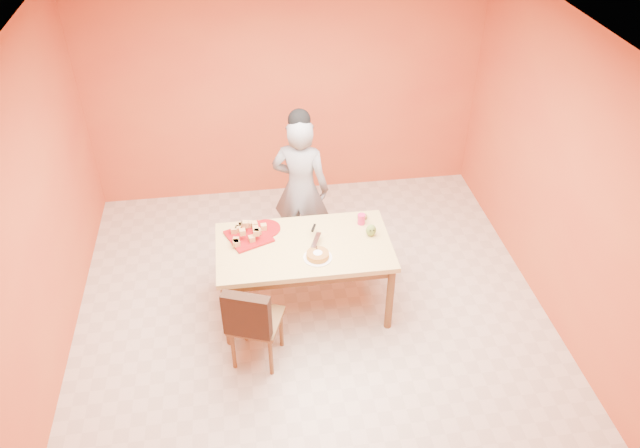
{
  "coord_description": "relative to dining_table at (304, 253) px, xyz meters",
  "views": [
    {
      "loc": [
        -0.54,
        -4.08,
        4.3
      ],
      "look_at": [
        0.08,
        0.3,
        1.03
      ],
      "focal_mm": 35.0,
      "sensor_mm": 36.0,
      "label": 1
    }
  ],
  "objects": [
    {
      "name": "dining_table",
      "position": [
        0.0,
        0.0,
        0.0
      ],
      "size": [
        1.6,
        0.9,
        0.76
      ],
      "color": "tan",
      "rests_on": "floor"
    },
    {
      "name": "dining_chair",
      "position": [
        -0.49,
        -0.61,
        -0.19
      ],
      "size": [
        0.55,
        0.61,
        0.91
      ],
      "rotation": [
        0.0,
        0.0,
        -0.36
      ],
      "color": "brown",
      "rests_on": "floor"
    },
    {
      "name": "sponge_cake",
      "position": [
        0.1,
        -0.2,
        0.13
      ],
      "size": [
        0.26,
        0.26,
        0.05
      ],
      "primitive_type": "cylinder",
      "rotation": [
        0.0,
        0.0,
        -0.36
      ],
      "color": "#BF8631",
      "rests_on": "white_cake_plate"
    },
    {
      "name": "red_dinner_plate",
      "position": [
        -0.33,
        0.29,
        0.1
      ],
      "size": [
        0.3,
        0.3,
        0.02
      ],
      "primitive_type": "cylinder",
      "rotation": [
        0.0,
        0.0,
        -0.07
      ],
      "color": "maroon",
      "rests_on": "dining_table"
    },
    {
      "name": "wall_left",
      "position": [
        -2.19,
        -0.37,
        0.68
      ],
      "size": [
        0.0,
        5.0,
        5.0
      ],
      "primitive_type": "plane",
      "rotation": [
        1.57,
        0.0,
        1.57
      ],
      "color": "#D66131",
      "rests_on": "floor"
    },
    {
      "name": "white_cake_plate",
      "position": [
        0.1,
        -0.2,
        0.1
      ],
      "size": [
        0.31,
        0.31,
        0.01
      ],
      "primitive_type": "cylinder",
      "rotation": [
        0.0,
        0.0,
        0.21
      ],
      "color": "white",
      "rests_on": "dining_table"
    },
    {
      "name": "wall_right",
      "position": [
        2.31,
        -0.37,
        0.68
      ],
      "size": [
        0.0,
        5.0,
        5.0
      ],
      "primitive_type": "plane",
      "rotation": [
        1.57,
        0.0,
        -1.57
      ],
      "color": "#D66131",
      "rests_on": "floor"
    },
    {
      "name": "egg_ornament",
      "position": [
        0.63,
        0.05,
        0.16
      ],
      "size": [
        0.1,
        0.08,
        0.12
      ],
      "primitive_type": "ellipsoid",
      "rotation": [
        0.0,
        0.0,
        -0.0
      ],
      "color": "olive",
      "rests_on": "dining_table"
    },
    {
      "name": "cake_server",
      "position": [
        0.11,
        -0.02,
        0.16
      ],
      "size": [
        0.13,
        0.23,
        0.01
      ],
      "primitive_type": "cube",
      "rotation": [
        0.0,
        0.0,
        -0.37
      ],
      "color": "silver",
      "rests_on": "sponge_cake"
    },
    {
      "name": "ceiling",
      "position": [
        0.06,
        -0.37,
        2.03
      ],
      "size": [
        5.0,
        5.0,
        0.0
      ],
      "primitive_type": "plane",
      "rotation": [
        3.14,
        0.0,
        0.0
      ],
      "color": "silver",
      "rests_on": "wall_back"
    },
    {
      "name": "pastry_pile",
      "position": [
        -0.49,
        0.19,
        0.17
      ],
      "size": [
        0.33,
        0.33,
        0.11
      ],
      "primitive_type": null,
      "color": "#DFAE5F",
      "rests_on": "pastry_platter"
    },
    {
      "name": "person",
      "position": [
        0.07,
        0.87,
        0.14
      ],
      "size": [
        0.68,
        0.56,
        1.61
      ],
      "primitive_type": "imported",
      "rotation": [
        0.0,
        0.0,
        2.8
      ],
      "color": "gray",
      "rests_on": "floor"
    },
    {
      "name": "wall_back",
      "position": [
        0.06,
        2.13,
        0.68
      ],
      "size": [
        4.5,
        0.0,
        4.5
      ],
      "primitive_type": "plane",
      "rotation": [
        1.57,
        0.0,
        0.0
      ],
      "color": "#D66131",
      "rests_on": "floor"
    },
    {
      "name": "magenta_glass",
      "position": [
        0.58,
        0.25,
        0.15
      ],
      "size": [
        0.1,
        0.1,
        0.1
      ],
      "primitive_type": "cylinder",
      "rotation": [
        0.0,
        0.0,
        0.4
      ],
      "color": "#CF1F58",
      "rests_on": "dining_table"
    },
    {
      "name": "pastry_platter",
      "position": [
        -0.49,
        0.19,
        0.1
      ],
      "size": [
        0.48,
        0.48,
        0.02
      ],
      "primitive_type": "cube",
      "rotation": [
        0.0,
        0.0,
        0.39
      ],
      "color": "maroon",
      "rests_on": "dining_table"
    },
    {
      "name": "checker_tin",
      "position": [
        0.61,
        0.34,
        0.11
      ],
      "size": [
        0.11,
        0.11,
        0.03
      ],
      "primitive_type": "cylinder",
      "rotation": [
        0.0,
        0.0,
        -0.24
      ],
      "color": "#321D0D",
      "rests_on": "dining_table"
    },
    {
      "name": "floor",
      "position": [
        0.06,
        -0.37,
        -0.67
      ],
      "size": [
        5.0,
        5.0,
        0.0
      ],
      "primitive_type": "plane",
      "color": "beige",
      "rests_on": "ground"
    }
  ]
}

